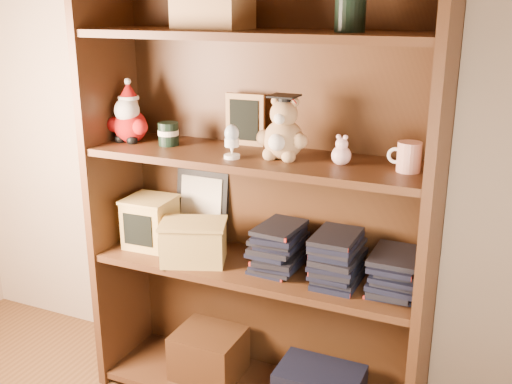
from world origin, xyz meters
TOP-DOWN VIEW (x-y plane):
  - bookcase at (-0.01, 1.36)m, footprint 1.20×0.35m
  - shelf_lower at (-0.01, 1.30)m, footprint 1.14×0.33m
  - shelf_upper at (-0.01, 1.30)m, footprint 1.14×0.33m
  - santa_plush at (-0.51, 1.30)m, footprint 0.17×0.12m
  - teachers_tin at (-0.34, 1.30)m, footprint 0.07×0.07m
  - chalkboard_plaque at (-0.10, 1.42)m, footprint 0.14×0.08m
  - egg_cup at (-0.06, 1.23)m, footprint 0.05×0.05m
  - grad_teddy_bear at (0.09, 1.30)m, footprint 0.17×0.15m
  - pink_figurine at (0.29, 1.30)m, footprint 0.06×0.06m
  - teacher_mug at (0.49, 1.30)m, footprint 0.10×0.07m
  - certificate_frame at (-0.30, 1.44)m, footprint 0.22×0.06m
  - treats_box at (-0.44, 1.30)m, footprint 0.18×0.18m
  - pencils_box at (-0.22, 1.24)m, footprint 0.27×0.24m
  - book_stack_left at (0.08, 1.30)m, footprint 0.14×0.20m
  - book_stack_mid at (0.29, 1.30)m, footprint 0.14×0.20m
  - book_stack_right at (0.49, 1.30)m, footprint 0.14×0.20m

SIDE VIEW (x-z plane):
  - shelf_lower at x=-0.01m, z-range 0.53..0.55m
  - book_stack_right at x=0.49m, z-range 0.55..0.68m
  - pencils_box at x=-0.22m, z-range 0.55..0.70m
  - book_stack_left at x=0.08m, z-range 0.55..0.71m
  - book_stack_mid at x=0.29m, z-range 0.55..0.71m
  - treats_box at x=-0.44m, z-range 0.55..0.74m
  - certificate_frame at x=-0.30m, z-range 0.55..0.82m
  - bookcase at x=-0.01m, z-range -0.02..1.58m
  - shelf_upper at x=-0.01m, z-range 0.93..0.95m
  - pink_figurine at x=0.29m, z-range 0.94..1.04m
  - teachers_tin at x=-0.34m, z-range 0.95..1.03m
  - teacher_mug at x=0.49m, z-range 0.95..1.04m
  - egg_cup at x=-0.06m, z-range 0.95..1.07m
  - grad_teddy_bear at x=0.09m, z-range 0.92..1.14m
  - santa_plush at x=-0.51m, z-range 0.92..1.15m
  - chalkboard_plaque at x=-0.10m, z-range 0.95..1.13m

